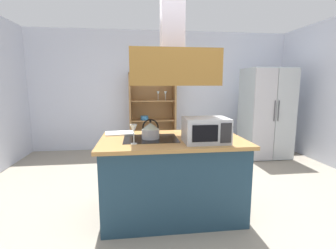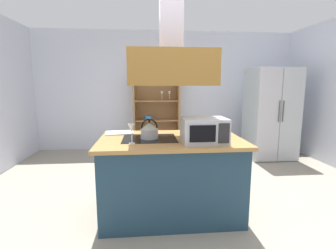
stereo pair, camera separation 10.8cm
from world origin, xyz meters
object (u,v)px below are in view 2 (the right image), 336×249
at_px(wine_glass_on_counter, 132,129).
at_px(kettle, 149,130).
at_px(microwave, 204,130).
at_px(dish_cabinet, 156,117).
at_px(cutting_board, 120,133).
at_px(fruit_bowl, 213,131).
at_px(refrigerator, 271,114).

bearing_deg(wine_glass_on_counter, kettle, 50.80).
xyz_separation_m(microwave, wine_glass_on_counter, (-0.75, 0.02, 0.02)).
bearing_deg(wine_glass_on_counter, dish_cabinet, 82.97).
xyz_separation_m(dish_cabinet, microwave, (0.37, -3.12, 0.26)).
distance_m(dish_cabinet, kettle, 2.89).
bearing_deg(kettle, cutting_board, 138.45).
height_order(kettle, wine_glass_on_counter, kettle).
height_order(microwave, wine_glass_on_counter, microwave).
relative_size(dish_cabinet, fruit_bowl, 7.02).
height_order(dish_cabinet, kettle, dish_cabinet).
bearing_deg(refrigerator, dish_cabinet, 160.71).
height_order(kettle, fruit_bowl, kettle).
bearing_deg(fruit_bowl, kettle, -170.93).
xyz_separation_m(refrigerator, cutting_board, (-2.87, -1.74, -0.00)).
height_order(refrigerator, fruit_bowl, refrigerator).
xyz_separation_m(refrigerator, dish_cabinet, (-2.31, 0.81, -0.14)).
bearing_deg(microwave, kettle, 156.46).
bearing_deg(wine_glass_on_counter, microwave, -1.65).
bearing_deg(fruit_bowl, microwave, -118.38).
bearing_deg(fruit_bowl, dish_cabinet, 101.62).
bearing_deg(cutting_board, wine_glass_on_counter, -71.74).
bearing_deg(cutting_board, dish_cabinet, 77.56).
bearing_deg(cutting_board, refrigerator, 31.31).
bearing_deg(cutting_board, microwave, -31.47).
height_order(cutting_board, wine_glass_on_counter, wine_glass_on_counter).
distance_m(refrigerator, wine_glass_on_counter, 3.53).
height_order(cutting_board, fruit_bowl, fruit_bowl).
relative_size(kettle, microwave, 0.48).
bearing_deg(dish_cabinet, microwave, -83.30).
bearing_deg(refrigerator, kettle, -140.47).
bearing_deg(refrigerator, fruit_bowl, -131.82).
relative_size(refrigerator, kettle, 8.27).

